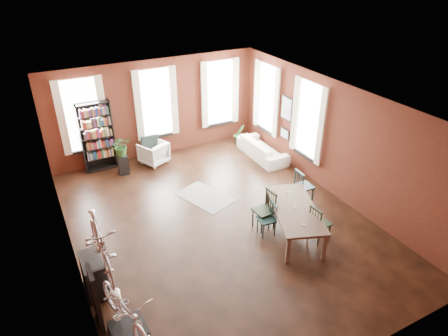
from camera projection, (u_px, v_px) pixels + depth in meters
room at (216, 135)px, 9.79m from camera, size 9.00×9.04×3.22m
dining_table at (294, 221)px, 9.67m from camera, size 1.69×2.39×0.74m
dining_chair_a at (267, 219)px, 9.64m from camera, size 0.43×0.43×0.85m
dining_chair_b at (264, 210)px, 9.82m from camera, size 0.49×0.49×1.00m
dining_chair_c at (320, 223)px, 9.43m from camera, size 0.47×0.47×0.94m
dining_chair_d at (304, 186)px, 10.87m from camera, size 0.47×0.47×0.97m
bookshelf at (97, 137)px, 12.24m from camera, size 1.00×0.32×2.20m
white_armchair at (153, 152)px, 12.91m from camera, size 1.00×0.97×0.79m
cream_sofa at (262, 146)px, 13.26m from camera, size 0.61×2.08×0.81m
striped_rug at (205, 197)px, 11.28m from camera, size 1.45×1.80×0.01m
bike_trainer at (129, 330)px, 7.22m from camera, size 0.64×0.64×0.18m
bike_wall_rack at (96, 299)px, 7.15m from camera, size 0.16×0.60×1.30m
console_table at (94, 275)px, 8.02m from camera, size 0.40×0.80×0.80m
plant_stand at (123, 165)px, 12.33m from camera, size 0.32×0.32×0.61m
plant_by_sofa at (239, 139)px, 14.34m from camera, size 0.42×0.73×0.32m
plant_small at (301, 191)px, 11.44m from camera, size 0.33×0.43×0.14m
bicycle_floor at (122, 292)px, 6.71m from camera, size 0.81×1.07×1.83m
bicycle_hung at (97, 228)px, 6.54m from camera, size 0.47×1.00×1.66m
plant_on_stand at (121, 148)px, 12.10m from camera, size 0.60×0.66×0.49m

